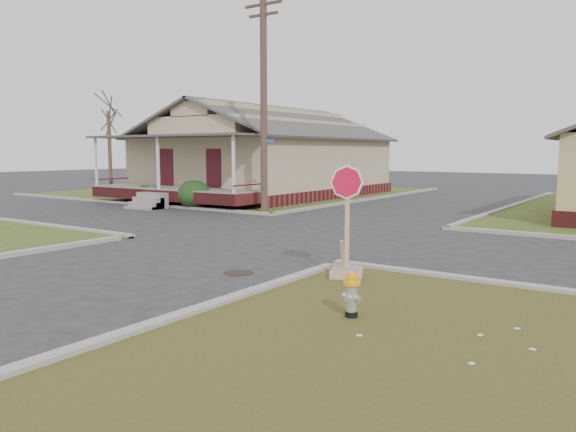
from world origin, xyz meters
The scene contains 11 objects.
ground centered at (0.00, 0.00, 0.00)m, with size 120.00×120.00×0.00m, color #262628.
verge_far_left centered at (-13.00, 18.00, 0.03)m, with size 19.00×19.00×0.05m, color #32491A.
curbs centered at (0.00, 5.00, 0.00)m, with size 80.00×40.00×0.12m, color #9C958D, non-canonical shape.
manhole centered at (2.20, -0.50, 0.01)m, with size 0.64×0.64×0.01m, color black.
corner_house centered at (-10.00, 16.68, 2.28)m, with size 10.10×15.50×5.30m.
utility_pole centered at (-4.20, 8.90, 4.66)m, with size 1.80×0.28×9.00m.
tree_far_left centered at (-18.00, 12.00, 2.50)m, with size 0.22×0.22×4.90m, color #402C25.
fire_hydrant centered at (5.77, -2.11, 0.44)m, with size 0.27×0.27×0.71m.
stop_sign centered at (4.36, 0.31, 0.54)m, with size 0.64×0.63×2.27m.
hedge_left centered at (-11.66, 9.06, 0.53)m, with size 1.25×1.02×0.95m, color #183613.
hedge_right centered at (-8.13, 8.84, 0.64)m, with size 1.56×1.27×1.19m, color #183613.
Camera 1 is at (9.73, -9.57, 2.58)m, focal length 35.00 mm.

